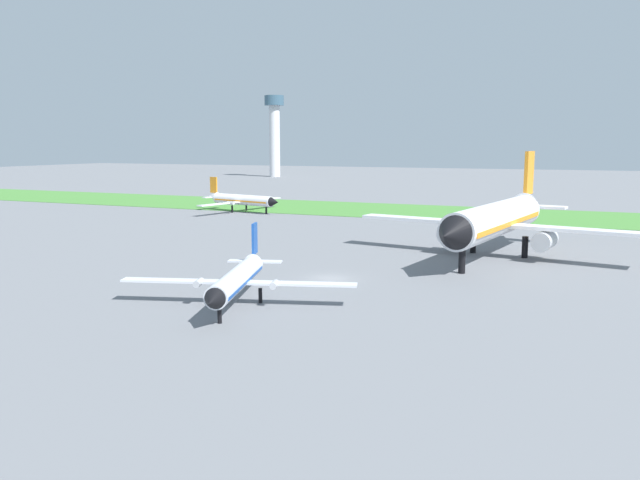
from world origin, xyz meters
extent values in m
plane|color=slate|center=(0.00, 0.00, 0.00)|extent=(600.00, 600.00, 0.00)
cube|color=#478438|center=(0.00, 66.12, 0.04)|extent=(360.00, 28.00, 0.08)
cylinder|color=silver|center=(-3.26, -12.92, 2.21)|extent=(5.59, 13.26, 1.85)
cone|color=black|center=(-1.14, -19.99, 2.21)|extent=(2.26, 2.29, 1.81)
cone|color=silver|center=(-5.49, -5.50, 2.45)|extent=(2.33, 2.95, 1.66)
cube|color=#19479E|center=(-3.26, -12.92, 2.08)|extent=(5.41, 12.56, 0.26)
cube|color=silver|center=(1.49, -11.11, 1.89)|extent=(10.09, 4.15, 0.18)
cube|color=silver|center=(-8.23, -14.03, 1.89)|extent=(10.09, 4.15, 0.18)
cylinder|color=#B7BABF|center=(-0.11, -12.13, 1.89)|extent=(0.99, 1.58, 0.59)
cylinder|color=#B7BABF|center=(-6.33, -14.00, 1.89)|extent=(0.99, 1.58, 0.59)
cube|color=#19479E|center=(-5.38, -5.85, 4.61)|extent=(0.69, 1.65, 2.95)
cube|color=silver|center=(-4.15, -5.48, 2.40)|extent=(2.79, 1.80, 0.15)
cube|color=silver|center=(-6.62, -6.22, 2.40)|extent=(2.79, 1.80, 0.15)
cylinder|color=black|center=(-1.67, -18.22, 0.65)|extent=(0.33, 0.33, 1.29)
cylinder|color=black|center=(-1.78, -11.51, 0.65)|extent=(0.33, 0.33, 1.29)
cylinder|color=black|center=(-5.28, -12.56, 0.65)|extent=(0.33, 0.33, 1.29)
cylinder|color=white|center=(13.63, 18.80, 4.61)|extent=(8.33, 26.87, 4.06)
cone|color=black|center=(11.22, 4.24, 4.61)|extent=(4.53, 4.29, 3.98)
cone|color=white|center=(16.15, 34.09, 5.12)|extent=(4.45, 5.69, 3.65)
cube|color=orange|center=(13.63, 18.80, 4.31)|extent=(8.17, 25.43, 0.57)
cube|color=white|center=(22.49, 18.09, 3.90)|extent=(17.89, 5.43, 0.41)
cube|color=white|center=(5.01, 20.97, 3.90)|extent=(17.89, 5.43, 0.41)
cylinder|color=#B7BABF|center=(19.34, 18.61, 2.45)|extent=(2.92, 4.73, 2.23)
cylinder|color=#B7BABF|center=(8.16, 20.45, 2.45)|extent=(2.92, 4.73, 2.23)
cube|color=orange|center=(16.03, 33.36, 9.59)|extent=(1.02, 3.36, 5.90)
cube|color=white|center=(18.58, 32.94, 5.02)|extent=(5.46, 3.03, 0.32)
cube|color=white|center=(13.49, 33.78, 5.02)|extent=(5.46, 3.03, 0.32)
cylinder|color=black|center=(11.83, 7.88, 1.29)|extent=(0.73, 0.73, 2.58)
cylinder|color=black|center=(17.07, 20.10, 1.29)|extent=(0.73, 0.73, 2.58)
cylinder|color=black|center=(10.78, 21.14, 1.29)|extent=(0.73, 0.73, 2.58)
cylinder|color=white|center=(-39.75, 51.72, 2.47)|extent=(14.89, 5.49, 2.06)
cone|color=black|center=(-31.75, 49.78, 2.47)|extent=(2.48, 2.45, 2.02)
cone|color=white|center=(-48.16, 53.76, 2.73)|extent=(3.24, 2.48, 1.85)
cube|color=orange|center=(-39.75, 51.72, 2.32)|extent=(14.10, 5.34, 0.29)
cube|color=white|center=(-38.82, 57.32, 2.11)|extent=(4.07, 11.34, 0.21)
cube|color=white|center=(-41.49, 46.32, 2.11)|extent=(4.07, 11.34, 0.21)
cylinder|color=#B7BABF|center=(-38.74, 55.20, 2.11)|extent=(1.76, 1.03, 0.66)
cylinder|color=#B7BABF|center=(-40.45, 48.16, 2.11)|extent=(1.76, 1.03, 0.66)
cube|color=orange|center=(-47.76, 53.66, 5.15)|extent=(1.86, 0.68, 3.29)
cube|color=white|center=(-47.42, 55.06, 2.68)|extent=(1.88, 3.09, 0.16)
cube|color=white|center=(-48.10, 52.26, 2.68)|extent=(1.88, 3.09, 0.16)
cylinder|color=black|center=(-33.75, 50.27, 0.72)|extent=(0.37, 0.37, 1.44)
cylinder|color=black|center=(-40.27, 53.95, 0.72)|extent=(0.37, 0.37, 1.44)
cylinder|color=black|center=(-41.24, 49.99, 0.72)|extent=(0.37, 0.37, 1.44)
cylinder|color=silver|center=(-96.98, 178.10, 14.60)|extent=(4.40, 4.40, 29.19)
cylinder|color=#38566B|center=(-96.98, 178.10, 31.19)|extent=(8.00, 8.00, 4.00)
camera|label=1|loc=(23.53, -58.12, 13.52)|focal=35.44mm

